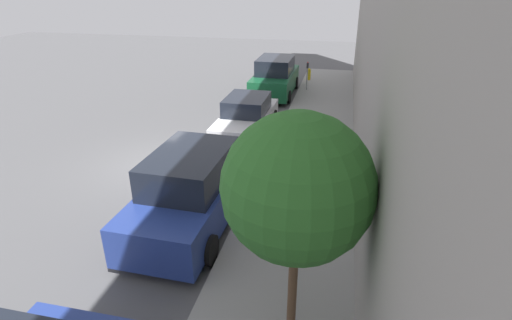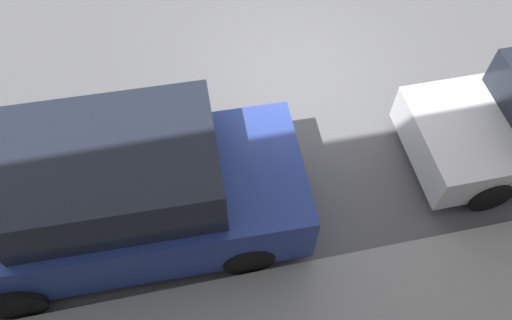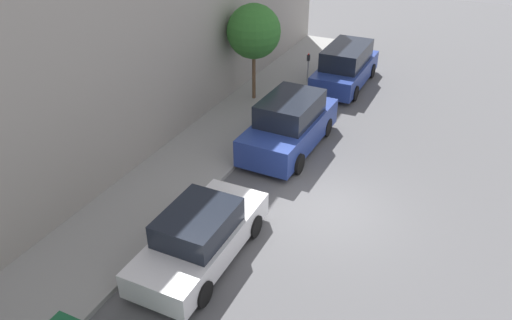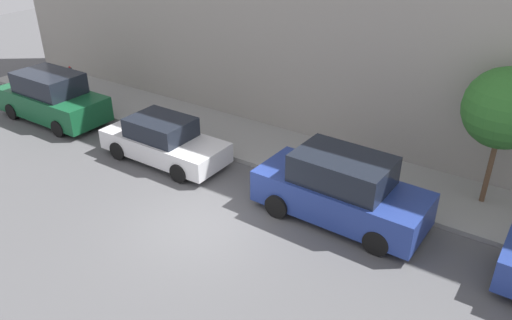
% 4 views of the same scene
% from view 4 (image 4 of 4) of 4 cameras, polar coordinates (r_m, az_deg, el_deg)
% --- Properties ---
extents(ground_plane, '(60.00, 60.00, 0.00)m').
position_cam_4_polar(ground_plane, '(14.16, -6.18, -7.26)').
color(ground_plane, '#515154').
extents(sidewalk, '(2.98, 32.00, 0.15)m').
position_cam_4_polar(sidewalk, '(17.62, 4.15, 0.76)').
color(sidewalk, gray).
rests_on(sidewalk, ground_plane).
extents(parked_suv_second, '(2.09, 4.85, 1.98)m').
position_cam_4_polar(parked_suv_second, '(14.02, 9.67, -3.37)').
color(parked_suv_second, navy).
rests_on(parked_suv_second, ground_plane).
extents(parked_sedan_third, '(1.92, 4.50, 1.54)m').
position_cam_4_polar(parked_sedan_third, '(17.28, -10.51, 2.16)').
color(parked_sedan_third, silver).
rests_on(parked_sedan_third, ground_plane).
extents(parked_suv_fourth, '(2.08, 4.81, 1.98)m').
position_cam_4_polar(parked_suv_fourth, '(21.70, -22.28, 6.57)').
color(parked_suv_fourth, '#14512D').
rests_on(parked_suv_fourth, ground_plane).
extents(parking_meter_far, '(0.11, 0.15, 1.51)m').
position_cam_4_polar(parking_meter_far, '(23.15, -20.30, 8.60)').
color(parking_meter_far, '#ADADB2').
rests_on(parking_meter_far, sidewalk).
extents(street_tree, '(2.23, 2.23, 4.05)m').
position_cam_4_polar(street_tree, '(15.00, 26.56, 5.28)').
color(street_tree, brown).
rests_on(street_tree, sidewalk).
extents(fire_hydrant, '(0.20, 0.20, 0.69)m').
position_cam_4_polar(fire_hydrant, '(25.14, -23.53, 8.07)').
color(fire_hydrant, gold).
rests_on(fire_hydrant, sidewalk).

